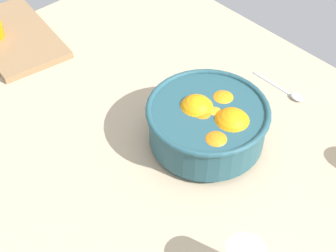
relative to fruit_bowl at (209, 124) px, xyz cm
name	(u,v)px	position (x,y,z in cm)	size (l,w,h in cm)	color
ground_plane	(181,164)	(-0.42, -7.02, -6.95)	(129.70, 92.96, 3.00)	tan
fruit_bowl	(209,124)	(0.00, 0.00, 0.00)	(24.10, 24.10, 10.71)	#234C56
cutting_board	(15,36)	(-57.55, -10.78, -4.60)	(30.59, 17.13, 1.69)	olive
spoon	(286,91)	(1.13, 23.91, -5.01)	(13.83, 2.27, 1.00)	silver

